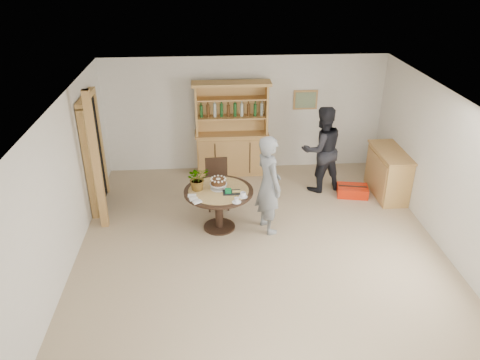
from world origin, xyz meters
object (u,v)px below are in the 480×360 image
sideboard (388,173)px  teen_boy (269,185)px  hutch (232,143)px  dining_table (219,198)px  red_suitcase (352,191)px  dining_chair (217,180)px  adult_person (322,149)px

sideboard → teen_boy: size_ratio=0.71×
hutch → dining_table: size_ratio=1.70×
dining_table → red_suitcase: bearing=20.3°
hutch → red_suitcase: (2.35, -1.26, -0.59)m
dining_table → dining_chair: (-0.01, 0.83, -0.07)m
sideboard → dining_chair: (-3.40, -0.19, 0.06)m
dining_chair → teen_boy: (0.86, -0.93, 0.35)m
hutch → dining_chair: 1.48m
hutch → adult_person: bearing=-27.8°
dining_table → hutch: bearing=81.0°
sideboard → hutch: bearing=157.8°
hutch → dining_table: hutch is taller
dining_chair → teen_boy: size_ratio=0.54×
teen_boy → dining_table: bearing=64.1°
hutch → sideboard: bearing=-22.2°
dining_chair → teen_boy: bearing=-51.6°
hutch → dining_table: bearing=-99.0°
dining_table → dining_chair: bearing=90.4°
dining_chair → hutch: bearing=71.6°
hutch → adult_person: hutch is taller
hutch → sideboard: size_ratio=1.62×
sideboard → dining_chair: dining_chair is taller
sideboard → red_suitcase: (-0.69, -0.01, -0.37)m
hutch → dining_table: 2.29m
dining_table → teen_boy: (0.85, -0.10, 0.28)m
adult_person → teen_boy: bearing=33.8°
dining_chair → adult_person: 2.19m
dining_chair → dining_table: bearing=-93.8°
dining_table → red_suitcase: dining_table is taller
sideboard → dining_table: size_ratio=1.05×
adult_person → dining_chair: bearing=-1.6°
hutch → adult_person: (1.74, -0.92, 0.19)m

